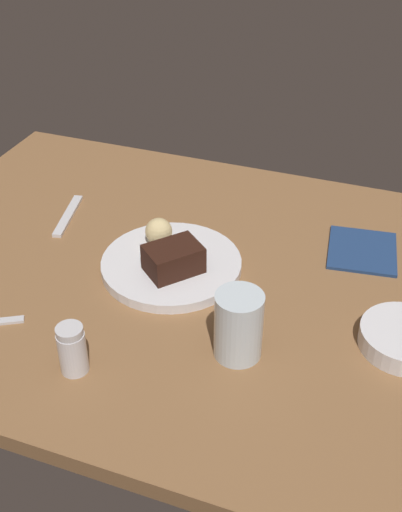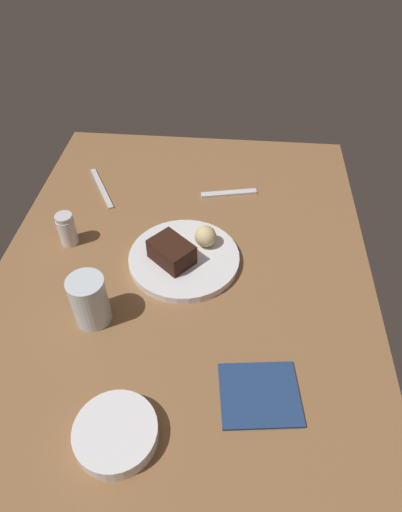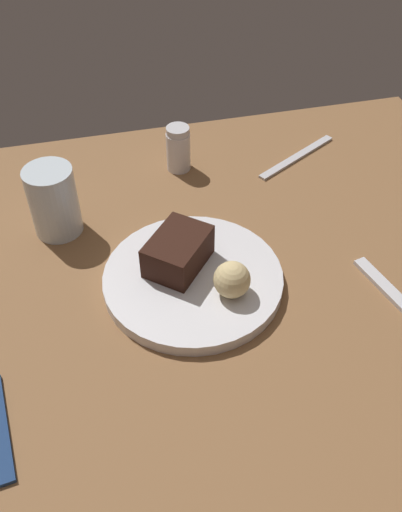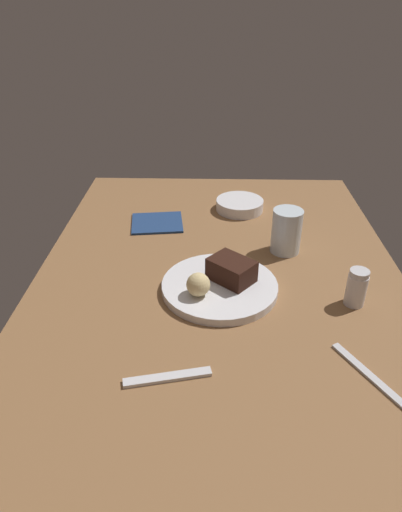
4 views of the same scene
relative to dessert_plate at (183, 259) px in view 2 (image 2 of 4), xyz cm
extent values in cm
cube|color=brown|center=(5.49, 0.23, -2.42)|extent=(120.00, 84.00, 3.00)
cylinder|color=silver|center=(0.00, 0.00, 0.00)|extent=(25.10, 25.10, 1.83)
cube|color=black|center=(1.49, -2.27, 3.38)|extent=(11.20, 11.47, 4.92)
sphere|color=#DBC184|center=(-4.24, 4.71, 3.41)|extent=(4.98, 4.98, 4.98)
cylinder|color=silver|center=(-4.02, -27.65, 2.55)|extent=(4.17, 4.17, 6.94)
cylinder|color=silver|center=(-4.02, -27.65, 6.62)|extent=(3.96, 3.96, 1.20)
cylinder|color=silver|center=(17.50, -16.08, 4.61)|extent=(7.30, 7.30, 11.06)
cylinder|color=silver|center=(41.04, -5.93, 0.67)|extent=(13.74, 13.74, 3.16)
cube|color=silver|center=(-26.16, 9.19, -0.57)|extent=(5.05, 15.03, 0.70)
cube|color=silver|center=(-25.45, -25.49, -0.67)|extent=(17.26, 10.50, 0.50)
cube|color=navy|center=(31.39, 17.31, -0.62)|extent=(14.03, 15.32, 0.60)
camera|label=1|loc=(36.54, -84.41, 68.08)|focal=44.95mm
camera|label=2|loc=(69.64, 10.51, 71.39)|focal=30.99mm
camera|label=3|loc=(11.69, 52.19, 56.28)|focal=38.84mm
camera|label=4|loc=(-81.43, 2.03, 56.65)|focal=32.05mm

